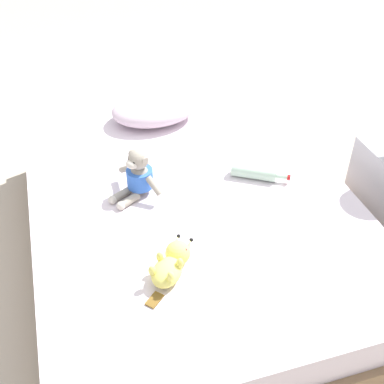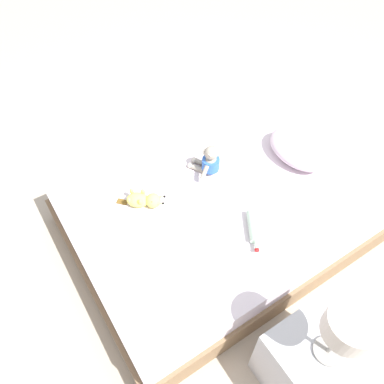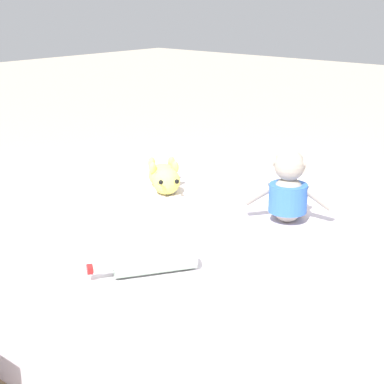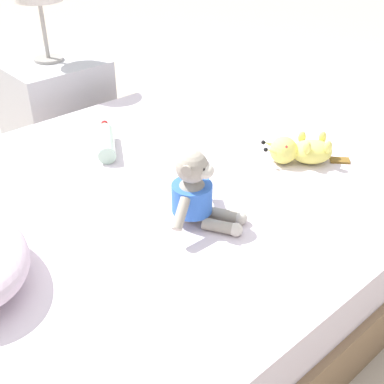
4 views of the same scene
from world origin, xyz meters
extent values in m
plane|color=#B7A893|center=(0.00, 0.00, 0.00)|extent=(16.00, 16.00, 0.00)
cube|color=#846647|center=(0.00, 0.00, 0.11)|extent=(1.51, 1.96, 0.21)
cube|color=silver|center=(0.00, 0.00, 0.30)|extent=(1.47, 1.90, 0.17)
ellipsoid|color=silver|center=(-0.01, 0.72, 0.45)|extent=(0.49, 0.35, 0.15)
ellipsoid|color=#9E9384|center=(-0.22, 0.10, 0.45)|extent=(0.14, 0.14, 0.15)
cylinder|color=blue|center=(-0.22, 0.10, 0.46)|extent=(0.17, 0.17, 0.09)
sphere|color=#9E9384|center=(-0.22, 0.10, 0.57)|extent=(0.10, 0.10, 0.10)
ellipsoid|color=beige|center=(-0.26, 0.08, 0.56)|extent=(0.07, 0.08, 0.04)
sphere|color=black|center=(-0.24, 0.06, 0.57)|extent=(0.01, 0.01, 0.01)
sphere|color=black|center=(-0.26, 0.09, 0.57)|extent=(0.01, 0.01, 0.01)
cylinder|color=#9E9384|center=(-0.20, 0.06, 0.58)|extent=(0.03, 0.02, 0.03)
cylinder|color=#9E9384|center=(-0.24, 0.14, 0.58)|extent=(0.03, 0.02, 0.03)
cylinder|color=#9E9384|center=(-0.17, 0.01, 0.46)|extent=(0.07, 0.10, 0.08)
cylinder|color=#9E9384|center=(-0.27, 0.18, 0.46)|extent=(0.07, 0.10, 0.08)
cylinder|color=#9E9384|center=(-0.29, 0.02, 0.40)|extent=(0.10, 0.08, 0.04)
cylinder|color=#9E9384|center=(-0.32, 0.08, 0.40)|extent=(0.10, 0.08, 0.04)
sphere|color=beige|center=(-0.33, 0.00, 0.40)|extent=(0.04, 0.04, 0.04)
sphere|color=beige|center=(-0.36, 0.05, 0.40)|extent=(0.04, 0.04, 0.04)
ellipsoid|color=#EAE066|center=(-0.24, -0.47, 0.42)|extent=(0.18, 0.19, 0.08)
sphere|color=#EAE066|center=(-0.17, -0.39, 0.43)|extent=(0.10, 0.10, 0.10)
cone|color=#EAE066|center=(-0.17, -0.34, 0.44)|extent=(0.06, 0.07, 0.05)
sphere|color=black|center=(-0.15, -0.32, 0.45)|extent=(0.02, 0.02, 0.02)
cone|color=#EAE066|center=(-0.12, -0.37, 0.44)|extent=(0.06, 0.07, 0.05)
sphere|color=black|center=(-0.11, -0.35, 0.45)|extent=(0.02, 0.02, 0.02)
sphere|color=red|center=(-0.20, -0.37, 0.46)|extent=(0.02, 0.02, 0.02)
sphere|color=red|center=(-0.15, -0.41, 0.46)|extent=(0.02, 0.02, 0.02)
ellipsoid|color=#EAE066|center=(-0.25, -0.42, 0.46)|extent=(0.04, 0.04, 0.05)
ellipsoid|color=#EAE066|center=(-0.19, -0.47, 0.46)|extent=(0.04, 0.04, 0.05)
ellipsoid|color=#EAE066|center=(-0.30, -0.48, 0.46)|extent=(0.04, 0.04, 0.05)
ellipsoid|color=#EAE066|center=(-0.24, -0.53, 0.46)|extent=(0.04, 0.04, 0.05)
cube|color=brown|center=(-0.31, -0.55, 0.38)|extent=(0.08, 0.08, 0.01)
cylinder|color=#B2D1B7|center=(0.33, 0.04, 0.41)|extent=(0.22, 0.17, 0.07)
cylinder|color=#B2D1B7|center=(0.44, -0.03, 0.41)|extent=(0.06, 0.05, 0.02)
cylinder|color=red|center=(0.47, -0.04, 0.41)|extent=(0.03, 0.03, 0.03)
camera|label=1|loc=(-0.51, -1.70, 1.83)|focal=45.92mm
camera|label=2|loc=(1.23, -0.99, 2.36)|focal=35.36mm
camera|label=3|loc=(1.37, 1.08, 1.08)|focal=57.79mm
camera|label=4|loc=(-1.14, 0.92, 1.27)|focal=46.62mm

